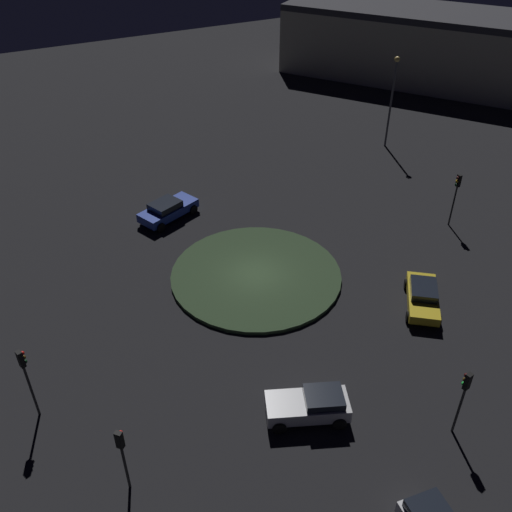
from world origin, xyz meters
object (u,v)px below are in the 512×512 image
(traffic_light_west, at_px, (464,391))
(streetlamp_southeast, at_px, (392,92))
(car_yellow, at_px, (423,296))
(store_building, at_px, (422,45))
(car_silver, at_px, (310,405))
(traffic_light_south, at_px, (456,190))
(car_blue, at_px, (168,209))
(traffic_light_northwest, at_px, (122,449))
(traffic_light_north, at_px, (25,371))

(traffic_light_west, xyz_separation_m, streetlamp_southeast, (26.88, -17.02, 2.28))
(car_yellow, bearing_deg, store_building, 177.55)
(car_yellow, relative_size, car_silver, 1.04)
(traffic_light_west, height_order, traffic_light_south, traffic_light_south)
(car_blue, relative_size, traffic_light_south, 1.20)
(traffic_light_west, bearing_deg, car_yellow, -42.36)
(traffic_light_west, distance_m, traffic_light_northwest, 14.99)
(traffic_light_north, distance_m, traffic_light_south, 30.00)
(car_yellow, relative_size, store_building, 0.14)
(traffic_light_south, bearing_deg, streetlamp_southeast, -104.80)
(car_silver, distance_m, traffic_light_northwest, 9.06)
(traffic_light_northwest, bearing_deg, traffic_light_north, 73.19)
(car_silver, xyz_separation_m, store_building, (36.34, -37.66, 3.14))
(car_blue, xyz_separation_m, store_building, (16.08, -37.40, 3.15))
(streetlamp_southeast, bearing_deg, car_silver, 135.59)
(car_blue, distance_m, car_silver, 20.26)
(traffic_light_north, xyz_separation_m, traffic_light_west, (-10.00, -17.13, -0.25))
(car_yellow, bearing_deg, traffic_light_west, 5.72)
(car_blue, height_order, traffic_light_north, traffic_light_north)
(traffic_light_northwest, xyz_separation_m, streetlamp_southeast, (22.64, -31.40, 2.41))
(car_yellow, distance_m, car_silver, 11.06)
(car_yellow, distance_m, traffic_light_south, 10.13)
(car_silver, height_order, traffic_light_north, traffic_light_north)
(car_blue, distance_m, traffic_light_northwest, 21.95)
(car_blue, distance_m, streetlamp_southeast, 22.86)
(traffic_light_west, bearing_deg, traffic_light_northwest, 63.14)
(car_silver, relative_size, store_building, 0.14)
(traffic_light_northwest, bearing_deg, car_yellow, -31.94)
(car_silver, distance_m, traffic_light_west, 7.03)
(traffic_light_northwest, bearing_deg, traffic_light_south, -22.77)
(traffic_light_south, bearing_deg, traffic_light_west, 51.36)
(streetlamp_southeast, height_order, store_building, streetlamp_southeast)
(traffic_light_north, xyz_separation_m, streetlamp_southeast, (16.88, -34.15, 2.02))
(streetlamp_southeast, relative_size, store_building, 0.26)
(car_blue, xyz_separation_m, traffic_light_northwest, (-19.88, 9.12, 1.87))
(traffic_light_west, height_order, store_building, store_building)
(car_silver, relative_size, streetlamp_southeast, 0.53)
(streetlamp_southeast, bearing_deg, car_blue, 97.06)
(traffic_light_west, bearing_deg, car_silver, 44.62)
(traffic_light_north, bearing_deg, traffic_light_south, -11.25)
(car_blue, relative_size, traffic_light_west, 1.26)
(car_silver, xyz_separation_m, traffic_light_west, (-3.86, -5.52, 2.00))
(car_blue, height_order, car_silver, car_silver)
(streetlamp_southeast, bearing_deg, traffic_light_north, 116.30)
(traffic_light_north, height_order, streetlamp_southeast, streetlamp_southeast)
(car_silver, height_order, traffic_light_northwest, traffic_light_northwest)
(traffic_light_west, distance_m, streetlamp_southeast, 31.90)
(car_yellow, bearing_deg, traffic_light_northwest, -42.00)
(traffic_light_northwest, bearing_deg, store_building, -4.60)
(streetlamp_southeast, bearing_deg, traffic_light_west, 147.66)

